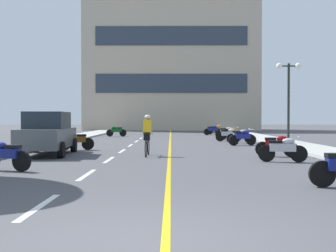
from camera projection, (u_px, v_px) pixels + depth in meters
The scene contains 32 objects.
ground_plane at pixel (166, 142), 26.12m from camera, with size 140.00×140.00×0.00m, color #47474C.
curb_left at pixel (67, 139), 29.18m from camera, with size 2.40×72.00×0.12m, color #A8A8A3.
curb_right at pixel (267, 139), 29.07m from camera, with size 2.40×72.00×0.12m, color #A8A8A3.
lane_dash_0 at pixel (39, 207), 7.14m from camera, with size 0.14×2.20×0.01m, color silver.
lane_dash_1 at pixel (87, 175), 11.14m from camera, with size 0.14×2.20×0.01m, color silver.
lane_dash_2 at pixel (109, 160), 15.14m from camera, with size 0.14×2.20×0.01m, color silver.
lane_dash_3 at pixel (122, 151), 19.14m from camera, with size 0.14×2.20×0.01m, color silver.
lane_dash_4 at pixel (131, 145), 23.14m from camera, with size 0.14×2.20×0.01m, color silver.
lane_dash_5 at pixel (136, 141), 27.14m from camera, with size 0.14×2.20×0.01m, color silver.
lane_dash_6 at pixel (141, 138), 31.14m from camera, with size 0.14×2.20×0.01m, color silver.
lane_dash_7 at pixel (144, 136), 35.14m from camera, with size 0.14×2.20×0.01m, color silver.
lane_dash_8 at pixel (147, 134), 39.14m from camera, with size 0.14×2.20×0.01m, color silver.
lane_dash_9 at pixel (149, 133), 43.14m from camera, with size 0.14×2.20×0.01m, color silver.
lane_dash_10 at pixel (151, 131), 47.13m from camera, with size 0.14×2.20×0.01m, color silver.
lane_dash_11 at pixel (153, 130), 51.13m from camera, with size 0.14×2.20×0.01m, color silver.
centre_line_yellow at pixel (170, 140), 29.12m from camera, with size 0.12×66.00×0.01m, color gold.
office_building at pixel (171, 56), 53.06m from camera, with size 22.23×6.40×19.45m.
street_lamp_mid at pixel (289, 84), 23.61m from camera, with size 1.46×0.36×4.64m.
parked_car_near at pixel (48, 133), 17.13m from camera, with size 2.14×4.30×1.82m.
motorcycle_2 at pixel (6, 155), 11.99m from camera, with size 1.65×0.77×0.92m.
motorcycle_3 at pixel (283, 149), 14.36m from camera, with size 1.69×0.62×0.92m.
motorcycle_4 at pixel (277, 145), 16.34m from camera, with size 1.68×0.65×0.92m.
motorcycle_5 at pixel (76, 140), 19.72m from camera, with size 1.70×0.60×0.92m.
motorcycle_6 at pixel (243, 137), 23.08m from camera, with size 1.65×0.75×0.92m.
motorcycle_7 at pixel (241, 136), 24.83m from camera, with size 1.70×0.60×0.92m.
motorcycle_8 at pixel (229, 134), 26.90m from camera, with size 1.66×0.72×0.92m.
motorcycle_9 at pixel (230, 133), 29.06m from camera, with size 1.70×0.60×0.92m.
motorcycle_10 at pixel (227, 132), 31.23m from camera, with size 1.70×0.60×0.92m.
motorcycle_11 at pixel (116, 131), 34.19m from camera, with size 1.70×0.60×0.92m.
motorcycle_12 at pixel (213, 130), 37.08m from camera, with size 1.68×0.66×0.92m.
motorcycle_13 at pixel (216, 129), 38.62m from camera, with size 1.70×0.60×0.92m.
cyclist_rider at pixel (147, 134), 16.70m from camera, with size 0.42×1.77×1.71m.
Camera 1 is at (0.32, -5.10, 1.56)m, focal length 43.47 mm.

